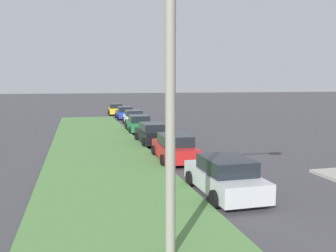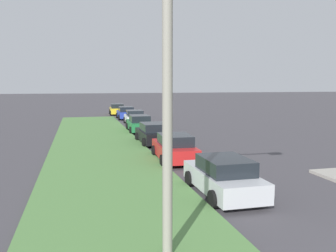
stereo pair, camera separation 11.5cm
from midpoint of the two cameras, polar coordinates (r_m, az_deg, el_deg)
grass_median at (r=14.94m, az=-9.23°, el=-9.33°), size 60.00×6.00×0.12m
parked_car_silver at (r=13.67m, az=8.80°, el=-8.00°), size 4.31×2.04×1.47m
parked_car_red at (r=19.34m, az=0.91°, el=-3.53°), size 4.38×2.18×1.47m
parked_car_black at (r=24.81m, az=-2.57°, el=-1.23°), size 4.32×2.06×1.47m
parked_car_green at (r=30.95m, az=-4.81°, el=0.36°), size 4.35×2.12×1.47m
parked_car_white at (r=36.73m, az=-5.63°, el=1.37°), size 4.38×2.18×1.47m
parked_car_blue at (r=42.40m, az=-7.02°, el=2.09°), size 4.32×2.06×1.47m
parked_car_yellow at (r=48.48m, az=-8.42°, el=2.66°), size 4.38×2.17×1.47m
streetlight at (r=8.21m, az=2.42°, el=8.14°), size 0.38×2.87×7.50m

